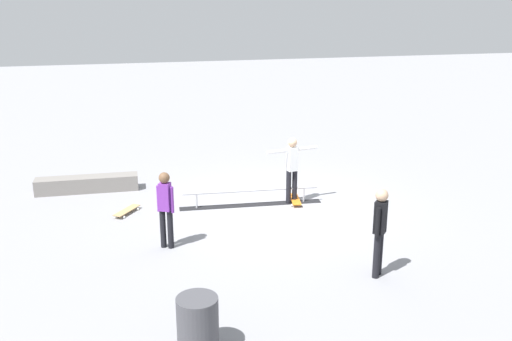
# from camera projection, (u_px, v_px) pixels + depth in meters

# --- Properties ---
(ground_plane) EXTENTS (60.00, 60.00, 0.00)m
(ground_plane) POSITION_uv_depth(u_px,v_px,m) (277.00, 207.00, 13.52)
(ground_plane) COLOR gray
(grind_rail) EXTENTS (3.35, 0.47, 0.39)m
(grind_rail) POSITION_uv_depth(u_px,v_px,m) (251.00, 198.00, 13.57)
(grind_rail) COLOR black
(grind_rail) RESTS_ON ground_plane
(skate_ledge) EXTENTS (2.51, 0.53, 0.39)m
(skate_ledge) POSITION_uv_depth(u_px,v_px,m) (87.00, 184.00, 14.50)
(skate_ledge) COLOR gray
(skate_ledge) RESTS_ON ground_plane
(skater_main) EXTENTS (1.27, 0.27, 1.59)m
(skater_main) POSITION_uv_depth(u_px,v_px,m) (292.00, 166.00, 13.49)
(skater_main) COLOR black
(skater_main) RESTS_ON ground_plane
(skateboard_main) EXTENTS (0.36, 0.82, 0.09)m
(skateboard_main) POSITION_uv_depth(u_px,v_px,m) (295.00, 199.00, 13.78)
(skateboard_main) COLOR orange
(skateboard_main) RESTS_ON ground_plane
(bystander_black_shirt) EXTENTS (0.29, 0.32, 1.61)m
(bystander_black_shirt) POSITION_uv_depth(u_px,v_px,m) (380.00, 228.00, 9.97)
(bystander_black_shirt) COLOR black
(bystander_black_shirt) RESTS_ON ground_plane
(bystander_purple_shirt) EXTENTS (0.34, 0.25, 1.54)m
(bystander_purple_shirt) POSITION_uv_depth(u_px,v_px,m) (166.00, 206.00, 11.11)
(bystander_purple_shirt) COLOR black
(bystander_purple_shirt) RESTS_ON ground_plane
(loose_skateboard_natural) EXTENTS (0.63, 0.76, 0.09)m
(loose_skateboard_natural) POSITION_uv_depth(u_px,v_px,m) (127.00, 210.00, 13.08)
(loose_skateboard_natural) COLOR tan
(loose_skateboard_natural) RESTS_ON ground_plane
(trash_bin) EXTENTS (0.58, 0.58, 0.83)m
(trash_bin) POSITION_uv_depth(u_px,v_px,m) (198.00, 325.00, 7.95)
(trash_bin) COLOR #47474C
(trash_bin) RESTS_ON ground_plane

